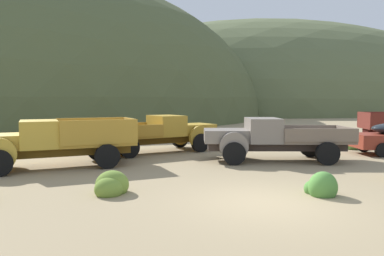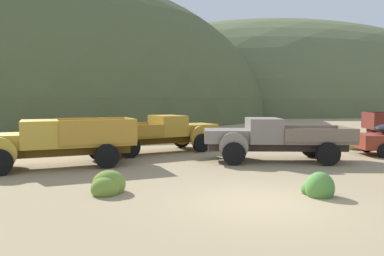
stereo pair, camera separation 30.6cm
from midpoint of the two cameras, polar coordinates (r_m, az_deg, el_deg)
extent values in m
plane|color=#998460|center=(9.75, 11.58, -11.52)|extent=(300.00, 300.00, 0.00)
ellipsoid|color=#4C5633|center=(70.50, -19.80, 1.89)|extent=(71.88, 80.89, 45.09)
ellipsoid|color=#56603D|center=(92.72, 13.95, 2.54)|extent=(112.09, 70.13, 42.89)
cube|color=brown|center=(15.37, -20.23, -3.38)|extent=(5.93, 1.91, 0.36)
cylinder|color=gold|center=(16.38, -27.10, -2.78)|extent=(1.21, 0.38, 1.20)
cube|color=gold|center=(15.28, -22.37, -0.83)|extent=(1.66, 2.12, 1.05)
cube|color=black|center=(15.27, -24.69, -0.11)|extent=(0.32, 1.61, 0.59)
cube|color=#B5882D|center=(15.49, -14.31, -2.30)|extent=(3.25, 2.47, 0.12)
cube|color=#B5882D|center=(16.43, -14.86, -0.07)|extent=(2.94, 0.59, 0.95)
cube|color=#B5882D|center=(14.45, -13.76, -0.62)|extent=(2.94, 0.59, 0.95)
cube|color=#B5882D|center=(15.71, -9.22, -0.17)|extent=(0.43, 1.99, 0.95)
cylinder|color=black|center=(16.60, -13.97, -3.32)|extent=(0.99, 0.44, 0.96)
cylinder|color=black|center=(14.56, -12.71, -4.35)|extent=(0.99, 0.44, 0.96)
cube|color=#593D12|center=(18.71, -4.97, -1.80)|extent=(6.09, 2.68, 0.36)
cube|color=#B28928|center=(19.71, 0.92, -0.15)|extent=(2.34, 2.23, 0.55)
cube|color=#B7B2A8|center=(20.18, 3.11, -0.13)|extent=(0.42, 1.18, 0.44)
cylinder|color=#B28928|center=(18.71, 1.88, -1.48)|extent=(1.20, 0.52, 1.20)
cylinder|color=#B28928|center=(20.52, -1.18, -0.97)|extent=(1.20, 0.52, 1.20)
cube|color=#B28928|center=(18.90, -3.41, 0.41)|extent=(1.92, 2.34, 1.05)
cube|color=black|center=(19.17, -1.72, 1.10)|extent=(0.54, 1.66, 0.59)
cube|color=#A47826|center=(18.06, -9.76, -1.30)|extent=(3.54, 2.90, 0.12)
cube|color=#A47826|center=(17.05, -8.56, -0.49)|extent=(2.96, 0.97, 0.55)
cube|color=#A47826|center=(19.03, -10.86, -0.02)|extent=(2.96, 0.97, 0.55)
cube|color=#A47826|center=(17.59, -14.27, -0.43)|extent=(0.70, 2.05, 0.55)
cylinder|color=black|center=(18.70, 1.97, -2.35)|extent=(1.00, 0.54, 0.96)
cylinder|color=black|center=(20.59, -1.25, -1.73)|extent=(1.00, 0.54, 0.96)
cylinder|color=black|center=(16.99, -9.28, -3.07)|extent=(1.00, 0.54, 0.96)
cylinder|color=black|center=(19.06, -11.60, -2.31)|extent=(1.00, 0.54, 0.96)
cube|color=#3D322D|center=(16.37, 13.63, -2.78)|extent=(6.05, 2.49, 0.36)
cube|color=slate|center=(16.00, 5.91, -1.21)|extent=(2.28, 2.22, 0.55)
cube|color=#B7B2A8|center=(15.96, 2.75, -1.30)|extent=(0.39, 1.22, 0.44)
cylinder|color=slate|center=(17.12, 6.47, -2.05)|extent=(1.21, 0.48, 1.20)
cylinder|color=slate|center=(15.01, 7.18, -2.95)|extent=(1.21, 0.48, 1.20)
cube|color=slate|center=(16.19, 11.71, -0.32)|extent=(1.87, 2.36, 1.05)
cube|color=black|center=(16.08, 9.54, 0.43)|extent=(0.49, 1.71, 0.59)
cube|color=#746354|center=(16.76, 19.14, -1.91)|extent=(3.47, 2.86, 0.12)
cube|color=#746354|center=(17.76, 18.11, -0.46)|extent=(2.95, 0.86, 0.55)
cube|color=#746354|center=(15.71, 20.35, -1.12)|extent=(2.95, 0.86, 0.55)
cube|color=#746354|center=(17.23, 23.76, -0.76)|extent=(0.64, 2.12, 0.55)
cylinder|color=black|center=(17.21, 6.45, -2.95)|extent=(1.00, 0.51, 0.96)
cylinder|color=black|center=(14.99, 7.19, -4.04)|extent=(1.00, 0.51, 0.96)
cylinder|color=black|center=(17.95, 18.79, -2.85)|extent=(1.00, 0.51, 0.96)
cylinder|color=black|center=(15.84, 21.20, -3.85)|extent=(1.00, 0.51, 0.96)
cylinder|color=black|center=(20.76, 26.19, -2.52)|extent=(0.71, 0.36, 0.68)
cube|color=maroon|center=(27.53, 28.17, 1.27)|extent=(2.62, 0.99, 0.95)
cube|color=maroon|center=(26.06, 26.37, 1.19)|extent=(0.79, 2.04, 0.95)
cylinder|color=black|center=(27.54, 27.63, -0.70)|extent=(1.00, 0.58, 0.96)
ellipsoid|color=#4C8438|center=(11.02, 18.93, -9.11)|extent=(0.54, 0.48, 0.48)
ellipsoid|color=#4C8438|center=(10.79, 20.30, -8.83)|extent=(0.82, 0.74, 0.88)
ellipsoid|color=#4C8438|center=(21.67, 3.44, -2.34)|extent=(0.60, 0.54, 0.52)
ellipsoid|color=#4C8438|center=(21.62, 3.94, -2.26)|extent=(0.79, 0.71, 0.65)
ellipsoid|color=#5B8E42|center=(22.09, 25.09, -2.38)|extent=(1.14, 1.03, 0.84)
ellipsoid|color=#5B8E42|center=(21.66, 24.66, -2.55)|extent=(0.98, 0.88, 0.76)
ellipsoid|color=olive|center=(10.81, -12.19, -8.71)|extent=(0.96, 0.87, 0.83)
ellipsoid|color=olive|center=(10.57, -12.71, -9.28)|extent=(0.81, 0.73, 0.66)
camera|label=1|loc=(0.15, -89.44, 0.04)|focal=33.79mm
camera|label=2|loc=(0.15, 90.56, -0.04)|focal=33.79mm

